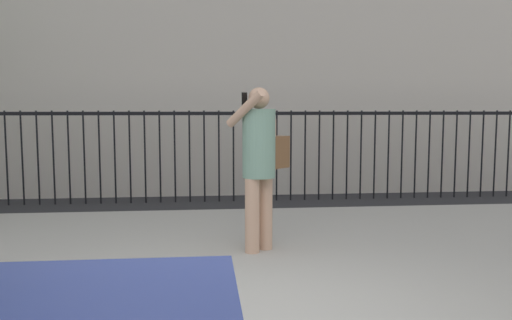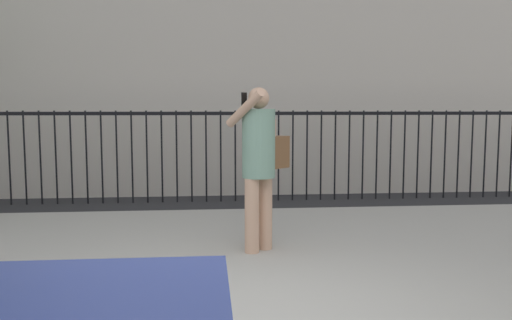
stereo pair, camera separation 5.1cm
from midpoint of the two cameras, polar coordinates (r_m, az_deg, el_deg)
sidewalk at (r=5.63m, az=-3.95°, el=-10.45°), size 28.00×4.40×0.15m
iron_fence at (r=9.13m, az=-4.52°, el=1.78°), size 12.03×0.04×1.60m
pedestrian_on_phone at (r=5.39m, az=0.76°, el=0.37°), size 0.70×0.67×1.70m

